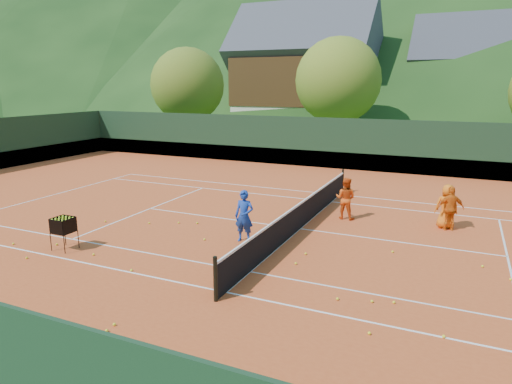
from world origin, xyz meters
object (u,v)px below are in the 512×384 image
at_px(chalet_mid, 481,84).
at_px(student_b, 451,208).
at_px(student_a, 345,198).
at_px(student_c, 447,206).
at_px(coach, 244,216).
at_px(tennis_net, 300,215).
at_px(ball_hopper, 63,226).
at_px(chalet_left, 304,77).

bearing_deg(chalet_mid, student_b, -92.27).
xyz_separation_m(student_a, student_b, (3.61, 0.13, -0.01)).
bearing_deg(student_b, student_c, -75.15).
height_order(coach, chalet_mid, chalet_mid).
xyz_separation_m(student_c, chalet_mid, (1.40, 31.80, 4.19)).
relative_size(student_c, chalet_mid, 0.12).
height_order(student_a, student_b, student_a).
bearing_deg(coach, student_a, 53.42).
bearing_deg(tennis_net, coach, -121.60).
height_order(student_a, chalet_mid, chalet_mid).
bearing_deg(coach, student_b, 28.41).
distance_m(student_c, tennis_net, 5.10).
bearing_deg(ball_hopper, student_c, 34.08).
bearing_deg(student_b, chalet_mid, -112.36).
bearing_deg(student_c, chalet_left, -71.25).
distance_m(coach, ball_hopper, 5.51).
distance_m(student_c, chalet_mid, 32.11).
xyz_separation_m(student_a, student_c, (3.48, 0.33, -0.00)).
bearing_deg(ball_hopper, chalet_mid, 73.02).
bearing_deg(tennis_net, student_b, 22.99).
height_order(student_c, chalet_left, chalet_left).
bearing_deg(student_a, chalet_left, -65.14).
distance_m(ball_hopper, chalet_left, 35.47).
relative_size(ball_hopper, chalet_left, 0.07).
bearing_deg(chalet_left, coach, -74.62).
bearing_deg(student_c, ball_hopper, 25.13).
xyz_separation_m(coach, tennis_net, (1.21, 1.97, -0.34)).
height_order(student_b, chalet_left, chalet_left).
height_order(coach, student_a, coach).
relative_size(student_b, ball_hopper, 1.54).
xyz_separation_m(coach, student_a, (2.33, 3.84, -0.05)).
distance_m(student_b, student_c, 0.24).
bearing_deg(chalet_mid, chalet_left, -165.96).
relative_size(student_a, tennis_net, 0.13).
xyz_separation_m(coach, student_b, (5.94, 3.97, -0.07)).
xyz_separation_m(student_b, student_c, (-0.13, 0.19, 0.01)).
height_order(tennis_net, ball_hopper, tennis_net).
height_order(ball_hopper, chalet_mid, chalet_mid).
bearing_deg(ball_hopper, chalet_left, 96.74).
height_order(student_b, ball_hopper, student_b).
xyz_separation_m(student_a, ball_hopper, (-6.99, -6.76, -0.04)).
bearing_deg(chalet_left, student_a, -68.43).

